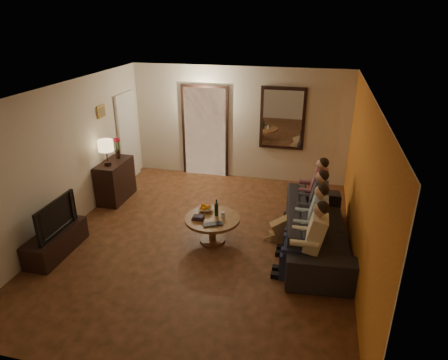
% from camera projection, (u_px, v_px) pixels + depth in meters
% --- Properties ---
extents(floor, '(5.00, 6.00, 0.01)m').
position_uv_depth(floor, '(203.00, 240.00, 7.01)').
color(floor, '#3C2710').
rests_on(floor, ground).
extents(ceiling, '(5.00, 6.00, 0.01)m').
position_uv_depth(ceiling, '(200.00, 91.00, 5.99)').
color(ceiling, white).
rests_on(ceiling, back_wall).
extents(back_wall, '(5.00, 0.02, 2.60)m').
position_uv_depth(back_wall, '(239.00, 124.00, 9.18)').
color(back_wall, beige).
rests_on(back_wall, floor).
extents(front_wall, '(5.00, 0.02, 2.60)m').
position_uv_depth(front_wall, '(113.00, 285.00, 3.81)').
color(front_wall, beige).
rests_on(front_wall, floor).
extents(left_wall, '(0.02, 6.00, 2.60)m').
position_uv_depth(left_wall, '(66.00, 159.00, 7.03)').
color(left_wall, beige).
rests_on(left_wall, floor).
extents(right_wall, '(0.02, 6.00, 2.60)m').
position_uv_depth(right_wall, '(362.00, 186.00, 5.96)').
color(right_wall, beige).
rests_on(right_wall, floor).
extents(orange_accent, '(0.01, 6.00, 2.60)m').
position_uv_depth(orange_accent, '(362.00, 186.00, 5.96)').
color(orange_accent, orange).
rests_on(orange_accent, right_wall).
extents(kitchen_doorway, '(1.00, 0.06, 2.10)m').
position_uv_depth(kitchen_doorway, '(205.00, 132.00, 9.43)').
color(kitchen_doorway, '#FFE0A5').
rests_on(kitchen_doorway, floor).
extents(door_trim, '(1.12, 0.04, 2.22)m').
position_uv_depth(door_trim, '(205.00, 133.00, 9.42)').
color(door_trim, black).
rests_on(door_trim, floor).
extents(fridge_glimpse, '(0.45, 0.03, 1.70)m').
position_uv_depth(fridge_glimpse, '(216.00, 139.00, 9.44)').
color(fridge_glimpse, silver).
rests_on(fridge_glimpse, floor).
extents(mirror_frame, '(1.00, 0.05, 1.40)m').
position_uv_depth(mirror_frame, '(283.00, 118.00, 8.85)').
color(mirror_frame, black).
rests_on(mirror_frame, back_wall).
extents(mirror_glass, '(0.86, 0.02, 1.26)m').
position_uv_depth(mirror_glass, '(282.00, 119.00, 8.82)').
color(mirror_glass, white).
rests_on(mirror_glass, back_wall).
extents(white_door, '(0.06, 0.85, 2.04)m').
position_uv_depth(white_door, '(128.00, 137.00, 9.19)').
color(white_door, white).
rests_on(white_door, floor).
extents(framed_art, '(0.03, 0.28, 0.24)m').
position_uv_depth(framed_art, '(101.00, 111.00, 7.97)').
color(framed_art, '#B28C33').
rests_on(framed_art, left_wall).
extents(art_canvas, '(0.01, 0.22, 0.18)m').
position_uv_depth(art_canvas, '(102.00, 112.00, 7.97)').
color(art_canvas, brown).
rests_on(art_canvas, left_wall).
extents(dresser, '(0.45, 0.95, 0.85)m').
position_uv_depth(dresser, '(116.00, 181.00, 8.37)').
color(dresser, black).
rests_on(dresser, floor).
extents(table_lamp, '(0.30, 0.30, 0.54)m').
position_uv_depth(table_lamp, '(107.00, 153.00, 7.90)').
color(table_lamp, beige).
rests_on(table_lamp, dresser).
extents(flower_vase, '(0.14, 0.14, 0.44)m').
position_uv_depth(flower_vase, '(117.00, 148.00, 8.31)').
color(flower_vase, red).
rests_on(flower_vase, dresser).
extents(tv_stand, '(0.45, 1.20, 0.40)m').
position_uv_depth(tv_stand, '(56.00, 242.00, 6.57)').
color(tv_stand, black).
rests_on(tv_stand, floor).
extents(tv, '(0.98, 0.13, 0.56)m').
position_uv_depth(tv, '(51.00, 216.00, 6.38)').
color(tv, black).
rests_on(tv, tv_stand).
extents(sofa, '(2.65, 1.22, 0.75)m').
position_uv_depth(sofa, '(317.00, 228.00, 6.64)').
color(sofa, black).
rests_on(sofa, floor).
extents(person_a, '(0.60, 0.40, 1.20)m').
position_uv_depth(person_a, '(310.00, 244.00, 5.77)').
color(person_a, tan).
rests_on(person_a, sofa).
extents(person_b, '(0.60, 0.40, 1.20)m').
position_uv_depth(person_b, '(311.00, 224.00, 6.30)').
color(person_b, tan).
rests_on(person_b, sofa).
extents(person_c, '(0.60, 0.40, 1.20)m').
position_uv_depth(person_c, '(313.00, 207.00, 6.84)').
color(person_c, tan).
rests_on(person_c, sofa).
extents(person_d, '(0.60, 0.40, 1.20)m').
position_uv_depth(person_d, '(314.00, 193.00, 7.38)').
color(person_d, tan).
rests_on(person_d, sofa).
extents(dog, '(0.61, 0.42, 0.56)m').
position_uv_depth(dog, '(284.00, 225.00, 6.92)').
color(dog, '#A17C4A').
rests_on(dog, floor).
extents(coffee_table, '(1.17, 1.17, 0.45)m').
position_uv_depth(coffee_table, '(212.00, 229.00, 6.91)').
color(coffee_table, brown).
rests_on(coffee_table, floor).
extents(bowl, '(0.26, 0.26, 0.06)m').
position_uv_depth(bowl, '(206.00, 209.00, 7.04)').
color(bowl, white).
rests_on(bowl, coffee_table).
extents(oranges, '(0.20, 0.20, 0.08)m').
position_uv_depth(oranges, '(206.00, 206.00, 7.01)').
color(oranges, orange).
rests_on(oranges, bowl).
extents(wine_bottle, '(0.07, 0.07, 0.31)m').
position_uv_depth(wine_bottle, '(216.00, 207.00, 6.84)').
color(wine_bottle, black).
rests_on(wine_bottle, coffee_table).
extents(wine_glass, '(0.06, 0.06, 0.10)m').
position_uv_depth(wine_glass, '(223.00, 215.00, 6.80)').
color(wine_glass, silver).
rests_on(wine_glass, coffee_table).
extents(book_stack, '(0.20, 0.15, 0.07)m').
position_uv_depth(book_stack, '(198.00, 217.00, 6.76)').
color(book_stack, black).
rests_on(book_stack, coffee_table).
extents(laptop, '(0.39, 0.33, 0.03)m').
position_uv_depth(laptop, '(214.00, 226.00, 6.54)').
color(laptop, black).
rests_on(laptop, coffee_table).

